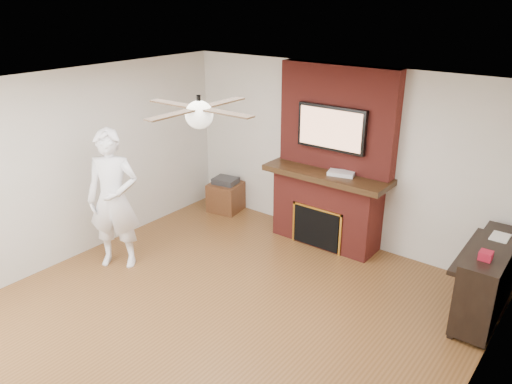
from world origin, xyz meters
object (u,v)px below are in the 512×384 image
Objects in this scene: person at (113,200)px; side_table at (226,195)px; piano at (487,279)px; fireplace at (330,176)px.

person reaches higher than side_table.
side_table is at bearing 172.21° from piano.
piano is (2.29, -0.55, -0.53)m from fireplace.
person is 3.25× the size of side_table.
side_table is at bearing -177.95° from fireplace.
fireplace is 2.92m from person.
side_table is at bearing 57.68° from person.
person is 4.50m from piano.
piano is at bearing -16.62° from side_table.
side_table is 4.19m from piano.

